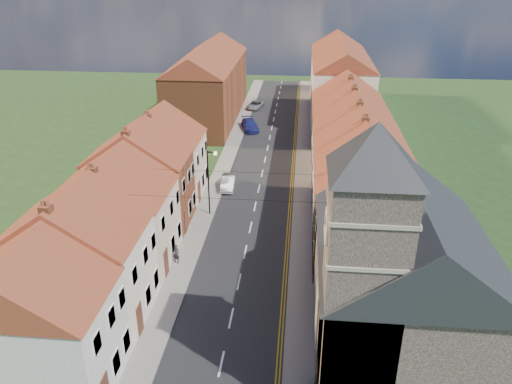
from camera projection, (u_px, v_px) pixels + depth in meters
The scene contains 22 objects.
road at pixel (262, 173), 53.59m from camera, with size 7.00×90.00×0.02m, color black.
pavement_left at pixel (222, 171), 53.95m from camera, with size 1.80×90.00×0.12m, color gray.
pavement_right at pixel (303, 174), 53.20m from camera, with size 1.80×90.00×0.12m, color gray.
church at pixel (398, 273), 26.25m from camera, with size 11.25×14.25×15.20m.
cottage_r_tudor at pixel (372, 215), 35.31m from camera, with size 8.30×5.20×9.00m.
cottage_r_white_near at pixel (365, 184), 40.17m from camera, with size 8.30×6.00×9.00m.
cottage_r_cream_mid at pixel (359, 159), 45.04m from camera, with size 8.30×5.20×9.00m.
cottage_r_pink at pixel (354, 140), 49.92m from camera, with size 8.30×6.00×9.00m.
cottage_r_white_far at pixel (350, 124), 54.78m from camera, with size 8.30×5.20×9.00m.
cottage_r_cream_far at pixel (346, 110), 59.66m from camera, with size 8.30×6.00×9.00m.
cottage_l_brick_near at pixel (30, 318), 25.25m from camera, with size 8.30×5.70×8.80m.
cottage_l_cream at pixel (78, 255), 30.42m from camera, with size 8.30×6.30×9.10m.
cottage_l_white at pixel (115, 209), 36.26m from camera, with size 8.30×6.90×8.80m.
cottage_l_brick_mid at pixel (140, 175), 41.70m from camera, with size 8.30×5.70×9.10m.
cottage_l_pink at pixel (159, 152), 46.99m from camera, with size 8.30×6.30×8.80m.
block_right_far at pixel (340, 76), 73.11m from camera, with size 8.30×24.20×10.50m.
block_left_far at pixel (208, 81), 70.19m from camera, with size 8.30×24.20×10.50m.
lamppost at pixel (209, 179), 43.41m from camera, with size 0.88×0.15×6.00m.
car_mid at pixel (228, 182), 49.92m from camera, with size 1.32×3.77×1.24m, color gray.
car_far at pixel (250, 125), 66.92m from camera, with size 1.91×4.70×1.37m, color navy.
car_distant at pixel (255, 105), 76.50m from camera, with size 1.95×4.23×1.17m, color gray.
pedestrian_left at pixel (176, 254), 37.29m from camera, with size 0.56×0.37×1.53m, color black.
Camera 1 is at (4.00, -19.25, 20.86)m, focal length 35.00 mm.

